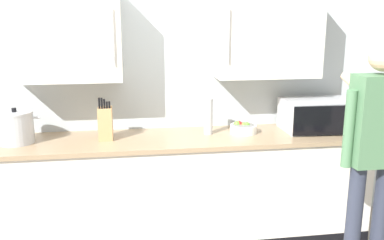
# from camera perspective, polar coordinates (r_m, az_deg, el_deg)

# --- Properties ---
(back_wall_tiled) EXTENTS (4.36, 0.44, 2.72)m
(back_wall_tiled) POSITION_cam_1_polar(r_m,az_deg,el_deg) (3.61, -3.24, 7.39)
(back_wall_tiled) COLOR #B2BCC1
(back_wall_tiled) RESTS_ON ground_plane
(counter_unit) EXTENTS (3.29, 0.65, 0.90)m
(counter_unit) POSITION_cam_1_polar(r_m,az_deg,el_deg) (3.56, -2.54, -9.36)
(counter_unit) COLOR beige
(counter_unit) RESTS_ON ground_plane
(microwave_oven) EXTENTS (0.59, 0.41, 0.26)m
(microwave_oven) POSITION_cam_1_polar(r_m,az_deg,el_deg) (3.74, 16.44, 0.63)
(microwave_oven) COLOR #B7BABF
(microwave_oven) RESTS_ON counter_unit
(stock_pot) EXTENTS (0.37, 0.27, 0.28)m
(stock_pot) POSITION_cam_1_polar(r_m,az_deg,el_deg) (3.49, -22.89, -0.93)
(stock_pot) COLOR #B7BABF
(stock_pot) RESTS_ON counter_unit
(knife_block) EXTENTS (0.11, 0.15, 0.34)m
(knife_block) POSITION_cam_1_polar(r_m,az_deg,el_deg) (3.39, -11.71, -0.42)
(knife_block) COLOR tan
(knife_block) RESTS_ON counter_unit
(thermos_flask) EXTENTS (0.08, 0.08, 0.31)m
(thermos_flask) POSITION_cam_1_polar(r_m,az_deg,el_deg) (3.47, 2.25, 0.56)
(thermos_flask) COLOR #B7BABF
(thermos_flask) RESTS_ON counter_unit
(fruit_bowl) EXTENTS (0.22, 0.22, 0.10)m
(fruit_bowl) POSITION_cam_1_polar(r_m,az_deg,el_deg) (3.55, 6.97, -1.07)
(fruit_bowl) COLOR white
(fruit_bowl) RESTS_ON counter_unit
(person_figure) EXTENTS (0.44, 0.60, 1.70)m
(person_figure) POSITION_cam_1_polar(r_m,az_deg,el_deg) (3.11, 23.52, -2.85)
(person_figure) COLOR #282D3D
(person_figure) RESTS_ON ground_plane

